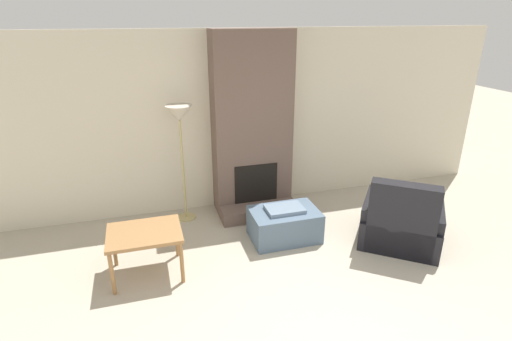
% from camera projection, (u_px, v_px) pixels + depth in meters
% --- Properties ---
extents(wall_back, '(8.09, 0.06, 2.60)m').
position_uv_depth(wall_back, '(247.00, 120.00, 5.91)').
color(wall_back, beige).
rests_on(wall_back, ground_plane).
extents(fireplace, '(1.12, 0.75, 2.60)m').
position_uv_depth(fireplace, '(252.00, 130.00, 5.70)').
color(fireplace, brown).
rests_on(fireplace, ground_plane).
extents(ottoman, '(0.88, 0.59, 0.45)m').
position_uv_depth(ottoman, '(284.00, 224.00, 5.22)').
color(ottoman, slate).
rests_on(ottoman, ground_plane).
extents(armchair, '(1.33, 1.33, 0.94)m').
position_uv_depth(armchair, '(401.00, 224.00, 5.08)').
color(armchair, black).
rests_on(armchair, ground_plane).
extents(side_table, '(0.80, 0.62, 0.55)m').
position_uv_depth(side_table, '(145.00, 237.00, 4.40)').
color(side_table, '#9E7042').
rests_on(side_table, ground_plane).
extents(floor_lamp_left, '(0.36, 0.36, 1.66)m').
position_uv_depth(floor_lamp_left, '(180.00, 121.00, 5.29)').
color(floor_lamp_left, tan).
rests_on(floor_lamp_left, ground_plane).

